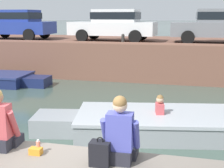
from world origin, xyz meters
The scene contains 13 objects.
ground_plane centered at (0.00, 4.63, 0.00)m, with size 400.00×400.00×0.00m, color #42564C.
far_quay_wall centered at (0.00, 12.25, 0.87)m, with size 60.00×6.00×1.73m, color brown.
far_wall_coping centered at (0.00, 9.37, 1.77)m, with size 60.00×0.24×0.08m, color #925F4C.
motorboat_passing centered at (1.74, 3.40, 0.28)m, with size 7.24×3.01×1.03m.
car_leftmost_blue centered at (-7.17, 10.93, 2.58)m, with size 3.98×2.00×1.54m.
car_left_inner_white centered at (-1.81, 10.93, 2.58)m, with size 4.27×2.07×1.54m.
car_centre_grey centered at (3.07, 10.93, 2.58)m, with size 4.10×2.05×1.54m.
mooring_bollard_mid centered at (-1.07, 9.50, 1.97)m, with size 0.15×0.15×0.45m.
person_seated_left centered at (-0.96, -0.36, 1.33)m, with size 0.55×0.55×0.97m.
person_seated_right centered at (0.91, -0.35, 1.33)m, with size 0.54×0.53×0.97m.
bottle_drink centered at (-0.34, -0.37, 1.05)m, with size 0.06×0.06×0.20m.
backpack_on_ledge centered at (0.67, -0.52, 1.12)m, with size 0.28×0.24×0.41m.
snack_bag centered at (-0.35, -0.43, 1.01)m, with size 0.18×0.12×0.10m, color orange.
Camera 1 is at (1.75, -4.34, 2.96)m, focal length 50.00 mm.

